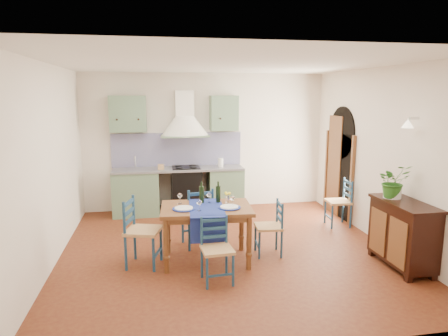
{
  "coord_description": "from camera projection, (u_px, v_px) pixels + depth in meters",
  "views": [
    {
      "loc": [
        -1.08,
        -5.72,
        2.36
      ],
      "look_at": [
        -0.01,
        0.3,
        1.24
      ],
      "focal_mm": 32.0,
      "sensor_mm": 36.0,
      "label": 1
    }
  ],
  "objects": [
    {
      "name": "floor",
      "position": [
        228.0,
        250.0,
        6.15
      ],
      "size": [
        5.0,
        5.0,
        0.0
      ],
      "primitive_type": "plane",
      "color": "#4F1B11",
      "rests_on": "ground"
    },
    {
      "name": "back_wall",
      "position": [
        184.0,
        161.0,
        8.1
      ],
      "size": [
        5.0,
        0.96,
        2.8
      ],
      "color": "white",
      "rests_on": "ground"
    },
    {
      "name": "right_wall",
      "position": [
        373.0,
        158.0,
        6.61
      ],
      "size": [
        0.26,
        5.0,
        2.8
      ],
      "color": "white",
      "rests_on": "ground"
    },
    {
      "name": "left_wall",
      "position": [
        49.0,
        166.0,
        5.47
      ],
      "size": [
        0.04,
        5.0,
        2.8
      ],
      "primitive_type": "cube",
      "color": "white",
      "rests_on": "ground"
    },
    {
      "name": "ceiling",
      "position": [
        228.0,
        63.0,
        5.64
      ],
      "size": [
        5.0,
        5.0,
        0.01
      ],
      "primitive_type": "cube",
      "color": "white",
      "rests_on": "back_wall"
    },
    {
      "name": "dining_table",
      "position": [
        207.0,
        213.0,
        5.65
      ],
      "size": [
        1.32,
        1.01,
        1.12
      ],
      "color": "brown",
      "rests_on": "ground"
    },
    {
      "name": "chair_near",
      "position": [
        217.0,
        249.0,
        5.07
      ],
      "size": [
        0.41,
        0.41,
        0.83
      ],
      "color": "navy",
      "rests_on": "ground"
    },
    {
      "name": "chair_far",
      "position": [
        198.0,
        216.0,
        6.25
      ],
      "size": [
        0.52,
        0.52,
        0.95
      ],
      "color": "navy",
      "rests_on": "ground"
    },
    {
      "name": "chair_left",
      "position": [
        141.0,
        231.0,
        5.53
      ],
      "size": [
        0.56,
        0.56,
        0.97
      ],
      "color": "navy",
      "rests_on": "ground"
    },
    {
      "name": "chair_right",
      "position": [
        270.0,
        227.0,
        5.93
      ],
      "size": [
        0.41,
        0.41,
        0.82
      ],
      "color": "navy",
      "rests_on": "ground"
    },
    {
      "name": "chair_spare",
      "position": [
        340.0,
        202.0,
        7.25
      ],
      "size": [
        0.42,
        0.42,
        0.86
      ],
      "color": "navy",
      "rests_on": "ground"
    },
    {
      "name": "sideboard",
      "position": [
        403.0,
        232.0,
        5.48
      ],
      "size": [
        0.5,
        1.05,
        0.94
      ],
      "color": "black",
      "rests_on": "ground"
    },
    {
      "name": "potted_plant",
      "position": [
        393.0,
        181.0,
        5.57
      ],
      "size": [
        0.43,
        0.38,
        0.48
      ],
      "primitive_type": "imported",
      "rotation": [
        0.0,
        0.0,
        0.01
      ],
      "color": "#27641D",
      "rests_on": "sideboard"
    }
  ]
}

